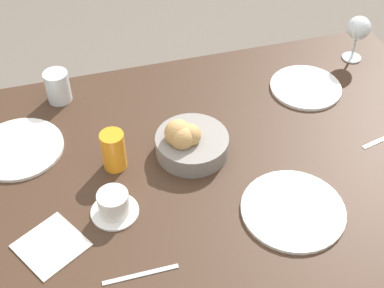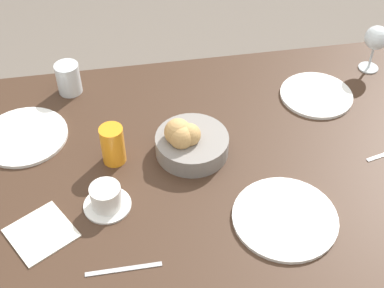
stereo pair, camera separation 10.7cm
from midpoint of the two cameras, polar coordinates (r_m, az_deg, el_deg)
name	(u,v)px [view 2 (the right image)]	position (r m, az deg, el deg)	size (l,w,h in m)	color
dining_table	(197,186)	(1.50, 2.64, -4.52)	(1.56, 0.97, 0.72)	#3D281C
bread_basket	(189,142)	(1.44, 1.81, 0.18)	(0.20, 0.20, 0.11)	gray
plate_near_left	(316,95)	(1.71, 14.89, 5.02)	(0.22, 0.22, 0.01)	white
plate_near_right	(24,136)	(1.57, -15.63, 0.73)	(0.25, 0.25, 0.01)	white
plate_far_center	(285,218)	(1.35, 12.17, -7.81)	(0.26, 0.26, 0.01)	white
juice_glass	(113,145)	(1.42, -6.32, -0.16)	(0.06, 0.06, 0.11)	orange
water_tumbler	(68,78)	(1.68, -11.26, 6.82)	(0.07, 0.07, 0.10)	silver
wine_glass	(376,39)	(1.82, 20.70, 10.36)	(0.08, 0.08, 0.16)	silver
coffee_cup	(106,198)	(1.33, -6.86, -5.84)	(0.12, 0.12, 0.07)	white
knife_silver	(124,269)	(1.24, -4.78, -13.28)	(0.17, 0.01, 0.00)	#B7B7BC
napkin	(41,233)	(1.33, -13.56, -9.31)	(0.19, 0.19, 0.00)	silver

